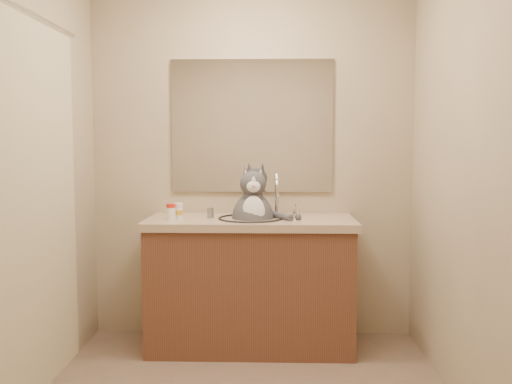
# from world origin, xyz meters

# --- Properties ---
(room) EXTENTS (2.22, 2.52, 2.42)m
(room) POSITION_xyz_m (0.00, 0.00, 1.20)
(room) COLOR #7C6755
(room) RESTS_ON ground
(vanity) EXTENTS (1.34, 0.59, 1.12)m
(vanity) POSITION_xyz_m (0.00, 0.96, 0.44)
(vanity) COLOR brown
(vanity) RESTS_ON ground
(mirror) EXTENTS (1.10, 0.02, 0.90)m
(mirror) POSITION_xyz_m (0.00, 1.24, 1.45)
(mirror) COLOR white
(mirror) RESTS_ON room
(shower_curtain) EXTENTS (0.02, 1.30, 1.93)m
(shower_curtain) POSITION_xyz_m (-1.05, 0.10, 1.03)
(shower_curtain) COLOR beige
(shower_curtain) RESTS_ON ground
(cat) EXTENTS (0.41, 0.32, 0.55)m
(cat) POSITION_xyz_m (0.02, 0.96, 0.87)
(cat) COLOR #49484D
(cat) RESTS_ON vanity
(pill_bottle_redcap) EXTENTS (0.07, 0.07, 0.10)m
(pill_bottle_redcap) POSITION_xyz_m (-0.50, 0.87, 0.90)
(pill_bottle_redcap) COLOR white
(pill_bottle_redcap) RESTS_ON vanity
(pill_bottle_orange) EXTENTS (0.08, 0.08, 0.10)m
(pill_bottle_orange) POSITION_xyz_m (-0.46, 0.93, 0.90)
(pill_bottle_orange) COLOR white
(pill_bottle_orange) RESTS_ON vanity
(grey_canister) EXTENTS (0.05, 0.05, 0.07)m
(grey_canister) POSITION_xyz_m (-0.26, 0.97, 0.88)
(grey_canister) COLOR gray
(grey_canister) RESTS_ON vanity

